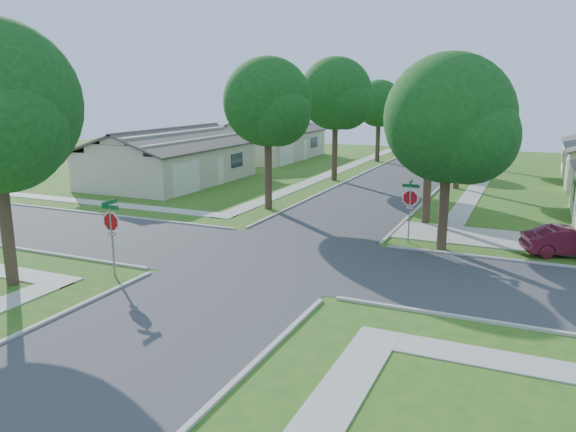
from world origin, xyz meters
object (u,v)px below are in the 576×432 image
Objects in this scene: tree_e_mid at (462,101)px; car_curb_west at (415,155)px; car_curb_east at (429,163)px; stop_sign_ne at (410,201)px; tree_w_near at (269,106)px; house_nw_far at (267,144)px; car_driveway at (569,241)px; tree_e_near at (432,118)px; tree_e_far at (480,102)px; tree_w_far at (380,106)px; stop_sign_sw at (111,225)px; tree_ne_corner at (450,124)px; tree_w_mid at (336,97)px; house_nw_near at (171,163)px.

car_curb_west is at bearing 112.41° from tree_e_mid.
stop_sign_ne is at bearing -76.44° from car_curb_east.
tree_w_near is at bearing -100.29° from car_curb_east.
stop_sign_ne reaches higher than car_curb_west.
house_nw_far reaches higher than car_driveway.
house_nw_far is (-11.35, 22.99, -4.60)m from tree_w_near.
tree_e_near is at bearing -74.65° from car_curb_east.
tree_e_far is 9.42m from tree_w_far.
stop_sign_ne is at bearing -90.68° from tree_e_near.
tree_e_mid reaches higher than tree_e_far.
tree_ne_corner is at bearing 38.84° from stop_sign_sw.
car_driveway is (16.14, -15.51, -5.86)m from tree_w_mid.
tree_w_mid reaches higher than car_curb_west.
house_nw_far is at bearing -169.95° from tree_w_far.
house_nw_near is (-20.74, 5.99, -4.13)m from tree_e_near.
house_nw_far is 2.91× the size of car_curb_west.
tree_e_near is at bearing 99.64° from car_curb_west.
tree_e_near is 0.95× the size of tree_e_far.
tree_w_mid is (-9.39, 12.00, 0.85)m from tree_e_near.
tree_w_far is at bearing 89.93° from stop_sign_sw.
tree_w_mid is at bearing -125.85° from tree_e_far.
car_curb_east is (5.85, -4.42, -4.83)m from tree_w_far.
stop_sign_sw is at bearing -90.13° from tree_w_mid.
tree_w_near reaches higher than tree_e_near.
tree_e_far is 28.49m from house_nw_near.
stop_sign_sw is at bearing -60.17° from house_nw_near.
tree_w_near is 27.34m from car_curb_west.
stop_sign_sw reaches higher than car_driveway.
stop_sign_ne is 19.31m from tree_w_mid.
tree_ne_corner is 32.66m from car_curb_west.
tree_w_far is at bearing 10.05° from house_nw_far.
car_curb_east is at bearing -7.98° from house_nw_far.
tree_w_far is 8.78m from car_curb_east.
tree_e_far is at bearing 90.00° from tree_e_near.
tree_e_near is 0.92× the size of tree_w_near.
tree_w_far reaches higher than car_driveway.
tree_w_mid reaches higher than car_driveway.
tree_e_mid is at bearing 109.32° from car_curb_west.
tree_w_near is at bearing 56.04° from car_driveway.
tree_w_near reaches higher than car_curb_west.
stop_sign_ne is 0.32× the size of tree_e_mid.
tree_w_mid is 2.40× the size of car_curb_east.
tree_w_near is (0.06, 13.71, 4.08)m from stop_sign_sw.
stop_sign_ne is at bearing 163.45° from tree_ne_corner.
house_nw_far is at bearing 107.10° from stop_sign_sw.
car_curb_east and car_curb_west have the same top height.
tree_e_mid reaches higher than tree_w_near.
stop_sign_ne is 6.99m from car_driveway.
house_nw_near is 2.91× the size of car_curb_west.
car_curb_west is at bearing 82.73° from tree_w_near.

